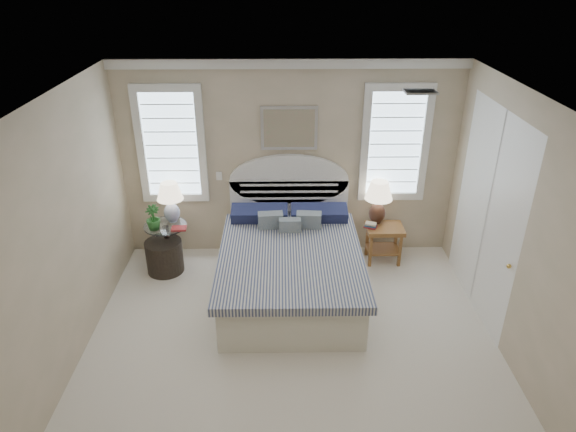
{
  "coord_description": "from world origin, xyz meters",
  "views": [
    {
      "loc": [
        -0.11,
        -3.98,
        3.8
      ],
      "look_at": [
        -0.04,
        1.0,
        1.28
      ],
      "focal_mm": 32.0,
      "sensor_mm": 36.0,
      "label": 1
    }
  ],
  "objects_px": {
    "lamp_right": "(378,197)",
    "nightstand_right": "(384,236)",
    "floor_pot": "(165,256)",
    "bed": "(290,264)",
    "side_table_left": "(167,241)",
    "lamp_left": "(170,198)"
  },
  "relations": [
    {
      "from": "bed",
      "to": "floor_pot",
      "type": "xyz_separation_m",
      "value": [
        -1.68,
        0.47,
        -0.16
      ]
    },
    {
      "from": "floor_pot",
      "to": "lamp_left",
      "type": "bearing_deg",
      "value": 65.65
    },
    {
      "from": "lamp_right",
      "to": "nightstand_right",
      "type": "bearing_deg",
      "value": -56.71
    },
    {
      "from": "side_table_left",
      "to": "lamp_left",
      "type": "relative_size",
      "value": 1.12
    },
    {
      "from": "nightstand_right",
      "to": "side_table_left",
      "type": "bearing_deg",
      "value": -178.06
    },
    {
      "from": "bed",
      "to": "side_table_left",
      "type": "distance_m",
      "value": 1.75
    },
    {
      "from": "lamp_left",
      "to": "bed",
      "type": "bearing_deg",
      "value": -24.32
    },
    {
      "from": "side_table_left",
      "to": "lamp_right",
      "type": "xyz_separation_m",
      "value": [
        2.86,
        0.24,
        0.52
      ]
    },
    {
      "from": "side_table_left",
      "to": "nightstand_right",
      "type": "relative_size",
      "value": 1.19
    },
    {
      "from": "bed",
      "to": "lamp_right",
      "type": "height_order",
      "value": "bed"
    },
    {
      "from": "bed",
      "to": "lamp_left",
      "type": "xyz_separation_m",
      "value": [
        -1.57,
        0.71,
        0.59
      ]
    },
    {
      "from": "lamp_left",
      "to": "lamp_right",
      "type": "height_order",
      "value": "lamp_left"
    },
    {
      "from": "nightstand_right",
      "to": "bed",
      "type": "bearing_deg",
      "value": -151.97
    },
    {
      "from": "side_table_left",
      "to": "lamp_right",
      "type": "bearing_deg",
      "value": 4.85
    },
    {
      "from": "nightstand_right",
      "to": "floor_pot",
      "type": "distance_m",
      "value": 2.99
    },
    {
      "from": "bed",
      "to": "lamp_left",
      "type": "bearing_deg",
      "value": 155.68
    },
    {
      "from": "nightstand_right",
      "to": "lamp_right",
      "type": "distance_m",
      "value": 0.55
    },
    {
      "from": "nightstand_right",
      "to": "lamp_right",
      "type": "xyz_separation_m",
      "value": [
        -0.09,
        0.14,
        0.52
      ]
    },
    {
      "from": "bed",
      "to": "floor_pot",
      "type": "distance_m",
      "value": 1.75
    },
    {
      "from": "side_table_left",
      "to": "floor_pot",
      "type": "xyz_separation_m",
      "value": [
        -0.03,
        -0.12,
        -0.16
      ]
    },
    {
      "from": "lamp_right",
      "to": "bed",
      "type": "bearing_deg",
      "value": -145.32
    },
    {
      "from": "bed",
      "to": "lamp_left",
      "type": "relative_size",
      "value": 4.04
    }
  ]
}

